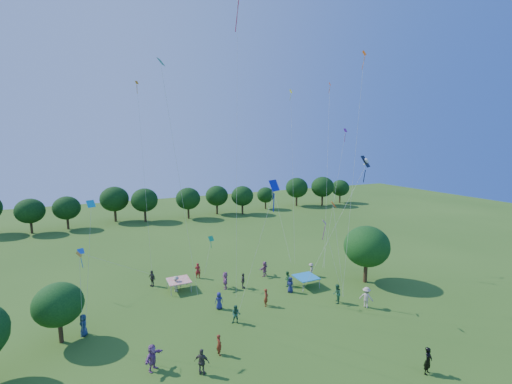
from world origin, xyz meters
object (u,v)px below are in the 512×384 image
object	(u,v)px
man_in_black	(428,361)
pirate_kite	(365,164)
near_tree_east	(367,246)
red_high_kite	(237,53)
tent_blue	(306,277)
tent_red_stripe	(179,280)
near_tree_north	(58,304)

from	to	relation	value
man_in_black	pirate_kite	xyz separation A→B (m)	(3.34, 10.27, 12.13)
near_tree_east	red_high_kite	bearing A→B (deg)	177.83
tent_blue	man_in_black	distance (m)	14.79
near_tree_east	red_high_kite	xyz separation A→B (m)	(-14.47, 0.55, 18.23)
pirate_kite	near_tree_east	bearing A→B (deg)	39.03
near_tree_east	tent_red_stripe	size ratio (longest dim) A/B	2.80
pirate_kite	tent_red_stripe	bearing A→B (deg)	148.63
near_tree_east	man_in_black	world-z (taller)	near_tree_east
near_tree_east	tent_blue	world-z (taller)	near_tree_east
near_tree_north	tent_blue	distance (m)	22.42
near_tree_east	man_in_black	bearing A→B (deg)	-117.36
near_tree_east	tent_red_stripe	bearing A→B (deg)	160.69
near_tree_east	red_high_kite	distance (m)	23.28
near_tree_north	near_tree_east	world-z (taller)	near_tree_east
near_tree_north	tent_blue	size ratio (longest dim) A/B	2.11
tent_red_stripe	man_in_black	size ratio (longest dim) A/B	1.20
near_tree_east	tent_blue	size ratio (longest dim) A/B	2.80
near_tree_north	tent_red_stripe	bearing A→B (deg)	27.65
near_tree_east	tent_red_stripe	distance (m)	19.97
near_tree_north	tent_red_stripe	xyz separation A→B (m)	(10.11, 5.30, -2.00)
near_tree_north	man_in_black	xyz separation A→B (m)	(22.01, -14.26, -2.12)
tent_red_stripe	near_tree_east	bearing A→B (deg)	-19.31
tent_red_stripe	pirate_kite	xyz separation A→B (m)	(15.24, -9.29, 12.00)
near_tree_north	near_tree_east	bearing A→B (deg)	-2.46
man_in_black	pirate_kite	size ratio (longest dim) A/B	0.15
tent_blue	red_high_kite	xyz separation A→B (m)	(-8.04, -1.22, 21.19)
pirate_kite	red_high_kite	distance (m)	14.76
tent_blue	red_high_kite	world-z (taller)	red_high_kite
near_tree_east	red_high_kite	world-z (taller)	red_high_kite
near_tree_east	tent_blue	bearing A→B (deg)	164.65
tent_red_stripe	red_high_kite	xyz separation A→B (m)	(4.17, -5.98, 21.19)
near_tree_east	red_high_kite	size ratio (longest dim) A/B	0.23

